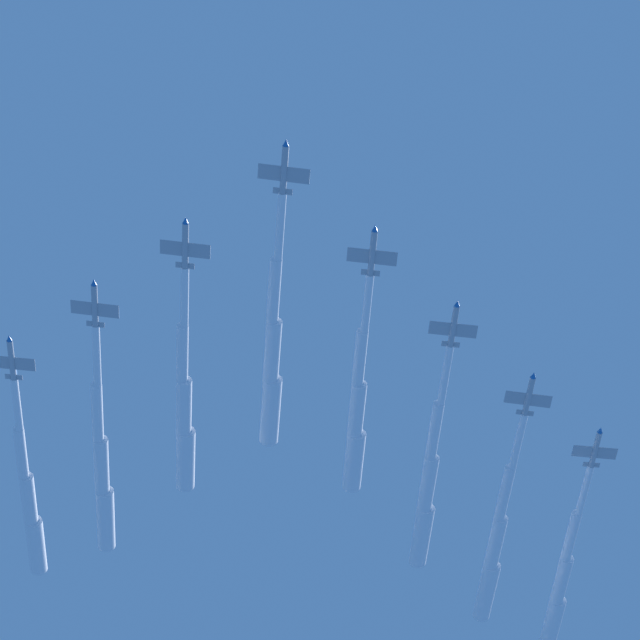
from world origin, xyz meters
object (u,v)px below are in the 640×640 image
object	(u,v)px
jet_trail_port	(561,583)
jet_starboard_inner	(185,410)
jet_lead	(273,356)
jet_port_inner	(357,413)
jet_port_mid	(428,488)
jet_starboard_outer	(30,503)
jet_port_outer	(495,546)
jet_starboard_mid	(102,470)

from	to	relation	value
jet_trail_port	jet_starboard_inner	bearing A→B (deg)	36.49
jet_lead	jet_port_inner	distance (m)	19.61
jet_starboard_inner	jet_port_mid	size ratio (longest dim) A/B	0.92
jet_trail_port	jet_starboard_outer	bearing A→B (deg)	15.54
jet_port_outer	jet_starboard_outer	xyz separation A→B (m)	(91.21, 15.10, 2.21)
jet_port_inner	jet_port_mid	size ratio (longest dim) A/B	0.91
jet_port_inner	jet_starboard_outer	xyz separation A→B (m)	(65.03, -20.51, 1.01)
jet_port_mid	jet_starboard_mid	world-z (taller)	jet_port_mid
jet_port_inner	jet_port_outer	xyz separation A→B (m)	(-26.18, -35.61, -1.20)
jet_port_outer	jet_trail_port	size ratio (longest dim) A/B	1.04
jet_lead	jet_port_outer	world-z (taller)	jet_lead
jet_port_inner	jet_port_outer	world-z (taller)	jet_port_inner
jet_starboard_inner	jet_starboard_outer	bearing A→B (deg)	-35.32
jet_port_inner	jet_trail_port	xyz separation A→B (m)	(-40.56, -49.87, 1.06)
jet_lead	jet_port_inner	size ratio (longest dim) A/B	1.07
jet_port_outer	jet_starboard_inner	bearing A→B (deg)	34.09
jet_starboard_outer	jet_port_mid	bearing A→B (deg)	179.36
jet_port_outer	jet_starboard_outer	world-z (taller)	jet_starboard_outer
jet_port_inner	jet_starboard_inner	size ratio (longest dim) A/B	0.98
jet_port_mid	jet_starboard_outer	xyz separation A→B (m)	(77.91, -0.87, 1.23)
jet_port_mid	jet_port_outer	bearing A→B (deg)	-129.78
jet_lead	jet_port_mid	size ratio (longest dim) A/B	0.97
jet_starboard_mid	jet_starboard_outer	distance (m)	18.39
jet_starboard_mid	jet_trail_port	bearing A→B (deg)	-156.83
jet_lead	jet_port_mid	distance (m)	42.72
jet_lead	jet_trail_port	distance (m)	83.66
jet_port_inner	jet_port_mid	distance (m)	23.49
jet_port_outer	jet_trail_port	distance (m)	20.38
jet_starboard_mid	jet_starboard_inner	bearing A→B (deg)	139.88
jet_port_mid	jet_starboard_outer	bearing A→B (deg)	-0.64
jet_starboard_outer	jet_port_outer	bearing A→B (deg)	-170.60
jet_starboard_mid	jet_port_inner	bearing A→B (deg)	166.76
jet_port_inner	jet_lead	bearing A→B (deg)	41.84
jet_lead	jet_starboard_inner	size ratio (longest dim) A/B	1.06
jet_port_mid	jet_starboard_outer	size ratio (longest dim) A/B	1.08
jet_starboard_inner	jet_starboard_outer	xyz separation A→B (m)	(33.66, -23.85, 2.13)
jet_port_inner	jet_starboard_inner	xyz separation A→B (m)	(31.36, 3.34, -1.12)
jet_lead	jet_starboard_outer	xyz separation A→B (m)	(50.45, -33.56, -0.31)
jet_starboard_mid	jet_starboard_outer	bearing A→B (deg)	-29.28
jet_port_outer	jet_starboard_outer	bearing A→B (deg)	9.40
jet_starboard_outer	jet_trail_port	world-z (taller)	jet_trail_port
jet_port_inner	jet_port_mid	xyz separation A→B (m)	(-12.89, -19.64, -0.22)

